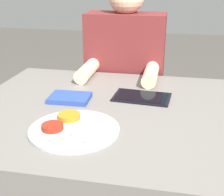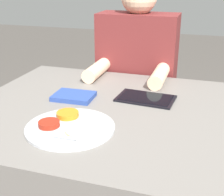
{
  "view_description": "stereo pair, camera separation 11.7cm",
  "coord_description": "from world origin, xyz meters",
  "px_view_note": "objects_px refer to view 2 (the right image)",
  "views": [
    {
      "loc": [
        0.23,
        -1.1,
        1.24
      ],
      "look_at": [
        0.02,
        -0.04,
        0.81
      ],
      "focal_mm": 50.0,
      "sensor_mm": 36.0,
      "label": 1
    },
    {
      "loc": [
        0.34,
        -1.07,
        1.24
      ],
      "look_at": [
        0.02,
        -0.04,
        0.81
      ],
      "focal_mm": 50.0,
      "sensor_mm": 36.0,
      "label": 2
    }
  ],
  "objects_px": {
    "tablet_device": "(146,98)",
    "person_diner": "(136,97)",
    "red_notebook": "(74,97)",
    "thali_tray": "(69,126)"
  },
  "relations": [
    {
      "from": "tablet_device",
      "to": "person_diner",
      "type": "xyz_separation_m",
      "value": [
        -0.14,
        0.44,
        -0.18
      ]
    },
    {
      "from": "red_notebook",
      "to": "tablet_device",
      "type": "bearing_deg",
      "value": 15.66
    },
    {
      "from": "thali_tray",
      "to": "red_notebook",
      "type": "height_order",
      "value": "thali_tray"
    },
    {
      "from": "tablet_device",
      "to": "person_diner",
      "type": "relative_size",
      "value": 0.2
    },
    {
      "from": "thali_tray",
      "to": "tablet_device",
      "type": "distance_m",
      "value": 0.39
    },
    {
      "from": "tablet_device",
      "to": "person_diner",
      "type": "distance_m",
      "value": 0.5
    },
    {
      "from": "thali_tray",
      "to": "red_notebook",
      "type": "relative_size",
      "value": 1.79
    },
    {
      "from": "tablet_device",
      "to": "thali_tray",
      "type": "bearing_deg",
      "value": -119.82
    },
    {
      "from": "person_diner",
      "to": "thali_tray",
      "type": "bearing_deg",
      "value": -93.76
    },
    {
      "from": "red_notebook",
      "to": "tablet_device",
      "type": "xyz_separation_m",
      "value": [
        0.29,
        0.08,
        -0.0
      ]
    }
  ]
}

